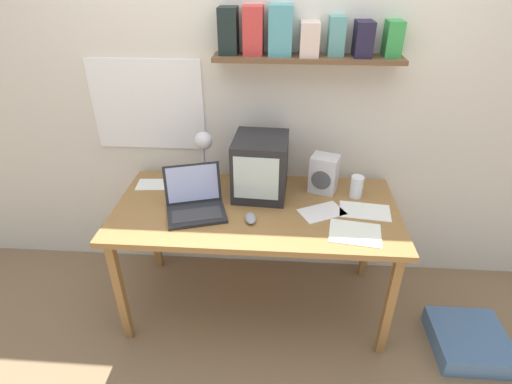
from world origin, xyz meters
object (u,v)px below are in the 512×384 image
at_px(crt_monitor, 260,166).
at_px(loose_paper_near_monitor, 158,184).
at_px(space_heater, 324,174).
at_px(floor_cushion, 469,341).
at_px(desk_lamp, 204,150).
at_px(computer_mouse, 251,218).
at_px(printed_handout, 365,211).
at_px(corner_desk, 256,216).
at_px(open_notebook, 355,233).
at_px(loose_paper_near_laptop, 322,212).
at_px(juice_glass, 356,188).
at_px(laptop, 195,201).

height_order(crt_monitor, loose_paper_near_monitor, crt_monitor).
xyz_separation_m(crt_monitor, loose_paper_near_monitor, (-0.64, 0.05, -0.17)).
bearing_deg(space_heater, floor_cushion, -10.57).
bearing_deg(desk_lamp, computer_mouse, -65.82).
bearing_deg(space_heater, printed_handout, -25.83).
height_order(corner_desk, open_notebook, open_notebook).
xyz_separation_m(loose_paper_near_laptop, floor_cushion, (0.88, -0.24, -0.69)).
relative_size(loose_paper_near_laptop, loose_paper_near_monitor, 1.07).
height_order(crt_monitor, computer_mouse, crt_monitor).
height_order(loose_paper_near_laptop, open_notebook, same).
bearing_deg(printed_handout, juice_glass, 101.00).
xyz_separation_m(computer_mouse, loose_paper_near_monitor, (-0.61, 0.35, -0.01)).
distance_m(desk_lamp, loose_paper_near_monitor, 0.39).
distance_m(crt_monitor, juice_glass, 0.58).
distance_m(laptop, computer_mouse, 0.33).
bearing_deg(loose_paper_near_laptop, space_heater, 85.09).
relative_size(crt_monitor, computer_mouse, 3.14).
height_order(desk_lamp, printed_handout, desk_lamp).
distance_m(juice_glass, floor_cushion, 1.09).
xyz_separation_m(loose_paper_near_monitor, printed_handout, (1.24, -0.21, 0.00)).
distance_m(juice_glass, computer_mouse, 0.67).
distance_m(crt_monitor, laptop, 0.43).
bearing_deg(printed_handout, space_heater, 135.09).
distance_m(loose_paper_near_laptop, open_notebook, 0.24).
distance_m(space_heater, floor_cushion, 1.27).
height_order(space_heater, computer_mouse, space_heater).
xyz_separation_m(corner_desk, loose_paper_near_monitor, (-0.63, 0.22, 0.06)).
xyz_separation_m(printed_handout, open_notebook, (-0.08, -0.21, 0.00)).
bearing_deg(corner_desk, loose_paper_near_laptop, -4.20).
relative_size(crt_monitor, loose_paper_near_laptop, 1.26).
relative_size(desk_lamp, floor_cushion, 0.90).
bearing_deg(computer_mouse, space_heater, 41.00).
distance_m(loose_paper_near_laptop, loose_paper_near_monitor, 1.03).
bearing_deg(floor_cushion, crt_monitor, 160.55).
distance_m(loose_paper_near_monitor, open_notebook, 1.23).
relative_size(corner_desk, laptop, 4.19).
xyz_separation_m(corner_desk, open_notebook, (0.53, -0.21, 0.06)).
xyz_separation_m(desk_lamp, loose_paper_near_monitor, (-0.31, 0.00, -0.24)).
height_order(corner_desk, laptop, laptop).
distance_m(laptop, loose_paper_near_monitor, 0.40).
bearing_deg(laptop, printed_handout, -13.77).
xyz_separation_m(laptop, juice_glass, (0.91, 0.21, -0.00)).
height_order(crt_monitor, juice_glass, crt_monitor).
distance_m(desk_lamp, space_heater, 0.72).
bearing_deg(juice_glass, loose_paper_near_laptop, -138.44).
distance_m(space_heater, loose_paper_near_monitor, 1.02).
bearing_deg(open_notebook, computer_mouse, 172.12).
height_order(crt_monitor, printed_handout, crt_monitor).
height_order(corner_desk, juice_glass, juice_glass).
xyz_separation_m(crt_monitor, laptop, (-0.35, -0.22, -0.11)).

